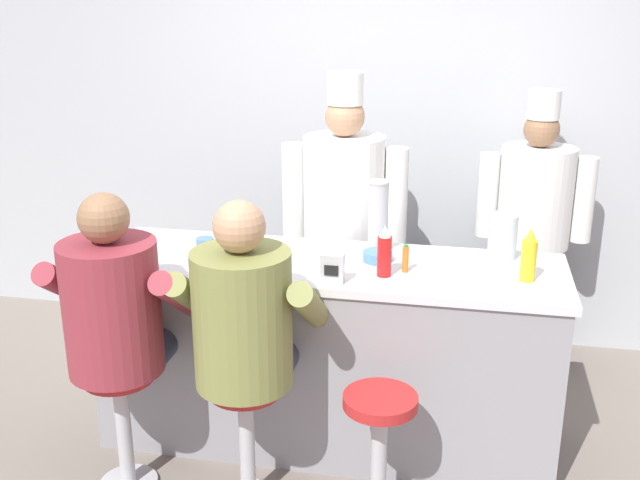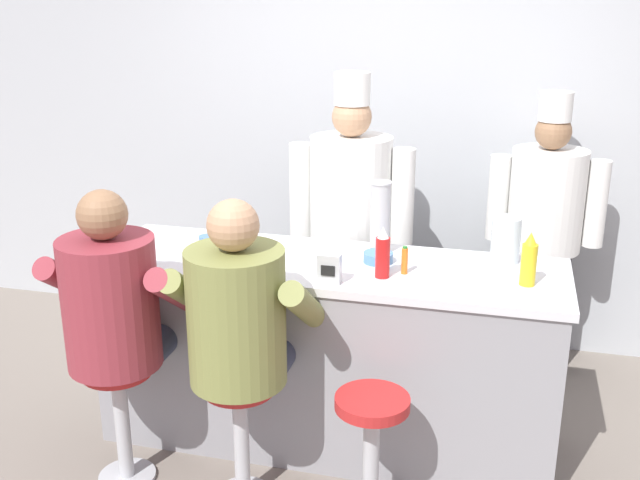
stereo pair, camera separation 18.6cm
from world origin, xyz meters
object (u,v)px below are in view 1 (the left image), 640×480
Objects in this scene: mustard_bottle_yellow at (529,257)px; cup_stack_steel at (378,216)px; breakfast_plate at (255,257)px; empty_stool_round at (379,437)px; cereal_bowl at (378,256)px; napkin_dispenser_chrome at (332,268)px; ketchup_bottle_red at (384,253)px; cook_in_whites_near at (344,219)px; coffee_mug_blue at (206,246)px; water_pitcher_clear at (503,237)px; hot_sauce_bottle_orange at (405,259)px; diner_seated_olive at (245,324)px; cook_in_whites_far at (533,221)px; diner_seated_maroon at (117,312)px.

mustard_bottle_yellow is 0.76m from cup_stack_steel.
breakfast_plate is 1.04m from empty_stool_round.
napkin_dispenser_chrome reaches higher than cereal_bowl.
empty_stool_round is (0.05, -0.45, -0.67)m from ketchup_bottle_red.
cook_in_whites_near is at bearing 114.37° from cereal_bowl.
ketchup_bottle_red is at bearing -77.80° from cup_stack_steel.
breakfast_plate is 1.82× the size of cereal_bowl.
coffee_mug_blue is at bearing -132.64° from cook_in_whites_near.
ketchup_bottle_red is 0.93× the size of breakfast_plate.
mustard_bottle_yellow is at bearing -69.60° from water_pitcher_clear.
diner_seated_olive is (-0.63, -0.49, -0.16)m from hot_sauce_bottle_orange.
mustard_bottle_yellow is 0.14× the size of cook_in_whites_near.
breakfast_plate is (-1.17, -0.27, -0.10)m from water_pitcher_clear.
hot_sauce_bottle_orange is at bearing 36.92° from ketchup_bottle_red.
water_pitcher_clear is 1.67× the size of coffee_mug_blue.
empty_stool_round is at bearing -81.21° from cup_stack_steel.
cook_in_whites_far reaches higher than mustard_bottle_yellow.
cereal_bowl is at bearing -82.49° from cup_stack_steel.
diner_seated_olive is 1.21m from cook_in_whites_near.
diner_seated_maroon is at bearing -139.73° from cook_in_whites_far.
cook_in_whites_far reaches higher than breakfast_plate.
cup_stack_steel reaches higher than napkin_dispenser_chrome.
cook_in_whites_far is (0.81, 0.84, -0.22)m from cup_stack_steel.
empty_stool_round is at bearing -73.35° from cook_in_whites_near.
hot_sauce_bottle_orange is 0.09× the size of diner_seated_olive.
cup_stack_steel is (-0.60, -0.02, 0.07)m from water_pitcher_clear.
mustard_bottle_yellow is 0.67× the size of cup_stack_steel.
cereal_bowl is 0.08× the size of cook_in_whites_far.
cook_in_whites_near is at bearing 79.44° from diner_seated_olive.
coffee_mug_blue is 0.99× the size of napkin_dispenser_chrome.
cook_in_whites_far is at bearing 32.08° from coffee_mug_blue.
hot_sauce_bottle_orange is 0.53m from water_pitcher_clear.
cook_in_whites_near reaches higher than breakfast_plate.
napkin_dispenser_chrome is (-0.15, -0.45, -0.12)m from cup_stack_steel.
breakfast_plate is at bearing 101.00° from diner_seated_olive.
ketchup_bottle_red is 0.84m from cook_in_whites_near.
mustard_bottle_yellow is 1.03m from empty_stool_round.
hot_sauce_bottle_orange is 0.73m from breakfast_plate.
water_pitcher_clear is 0.16× the size of diner_seated_olive.
cereal_bowl is 1.26m from cook_in_whites_far.
breakfast_plate is at bearing 179.34° from mustard_bottle_yellow.
mustard_bottle_yellow reaches higher than ketchup_bottle_red.
ketchup_bottle_red is 1.22m from diner_seated_maroon.
ketchup_bottle_red is at bearing 30.25° from napkin_dispenser_chrome.
cereal_bowl is 0.85m from coffee_mug_blue.
hot_sauce_bottle_orange is at bearing -59.86° from cook_in_whites_near.
cook_in_whites_far is (1.64, 1.03, -0.08)m from coffee_mug_blue.
hot_sauce_bottle_orange is 0.93× the size of cereal_bowl.
cup_stack_steel is 0.26× the size of diner_seated_olive.
cup_stack_steel is 0.20× the size of cook_in_whites_near.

